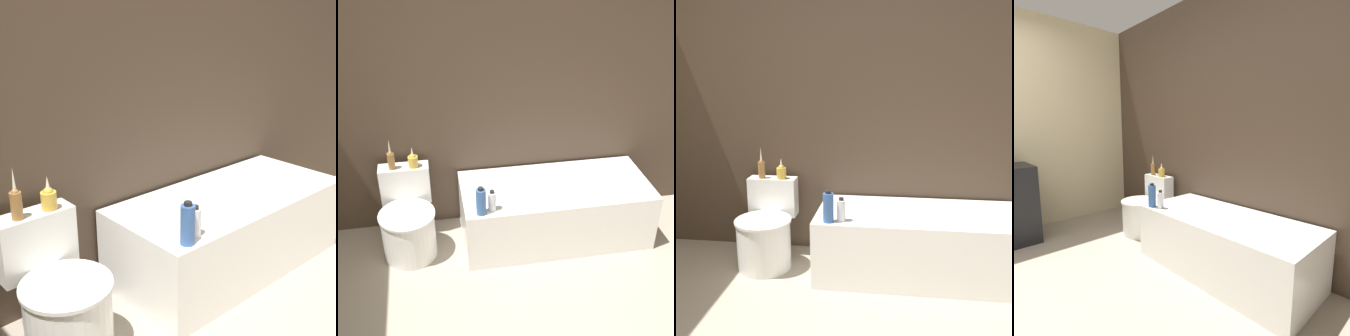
% 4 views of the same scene
% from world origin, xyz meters
% --- Properties ---
extents(wall_back_tiled, '(6.40, 0.06, 2.60)m').
position_xyz_m(wall_back_tiled, '(0.00, 2.28, 1.30)').
color(wall_back_tiled, '#423326').
rests_on(wall_back_tiled, ground_plane).
extents(bathtub, '(1.53, 0.69, 0.50)m').
position_xyz_m(bathtub, '(0.77, 1.89, 0.25)').
color(bathtub, white).
rests_on(bathtub, ground).
extents(toilet, '(0.44, 0.57, 0.66)m').
position_xyz_m(toilet, '(-0.43, 1.89, 0.26)').
color(toilet, white).
rests_on(toilet, ground).
extents(vase_gold, '(0.06, 0.06, 0.26)m').
position_xyz_m(vase_gold, '(-0.51, 2.09, 0.75)').
color(vase_gold, olive).
rests_on(vase_gold, toilet).
extents(vase_silver, '(0.08, 0.08, 0.17)m').
position_xyz_m(vase_silver, '(-0.34, 2.09, 0.72)').
color(vase_silver, gold).
rests_on(vase_silver, toilet).
extents(shampoo_bottle_tall, '(0.07, 0.07, 0.23)m').
position_xyz_m(shampoo_bottle_tall, '(0.13, 1.60, 0.60)').
color(shampoo_bottle_tall, '#335999').
rests_on(shampoo_bottle_tall, bathtub).
extents(shampoo_bottle_short, '(0.06, 0.06, 0.17)m').
position_xyz_m(shampoo_bottle_short, '(0.21, 1.64, 0.58)').
color(shampoo_bottle_short, silver).
rests_on(shampoo_bottle_short, bathtub).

